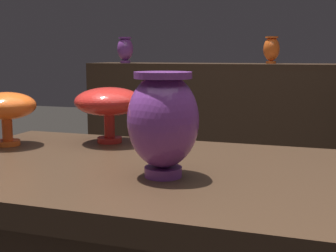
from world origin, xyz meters
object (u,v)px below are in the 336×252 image
at_px(vase_centerpiece, 161,120).
at_px(shelf_vase_center, 271,49).
at_px(vase_tall_behind, 6,107).
at_px(vase_left_accent, 109,103).
at_px(shelf_vase_far_left, 125,49).

relative_size(vase_centerpiece, shelf_vase_center, 1.18).
xyz_separation_m(vase_tall_behind, vase_left_accent, (0.25, 0.13, 0.01)).
bearing_deg(vase_centerpiece, vase_tall_behind, 161.51).
distance_m(vase_tall_behind, vase_left_accent, 0.28).
distance_m(vase_tall_behind, shelf_vase_center, 2.20).
distance_m(vase_left_accent, shelf_vase_center, 2.03).
xyz_separation_m(shelf_vase_center, shelf_vase_far_left, (-1.04, -0.10, 0.00)).
bearing_deg(vase_tall_behind, shelf_vase_far_left, 104.50).
distance_m(vase_centerpiece, vase_left_accent, 0.39).
bearing_deg(vase_centerpiece, shelf_vase_center, 89.89).
xyz_separation_m(vase_left_accent, shelf_vase_far_left, (-0.78, 1.90, 0.18)).
relative_size(vase_tall_behind, vase_left_accent, 0.84).
relative_size(vase_left_accent, shelf_vase_center, 1.06).
bearing_deg(vase_tall_behind, vase_centerpiece, -18.49).
relative_size(shelf_vase_center, shelf_vase_far_left, 0.97).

